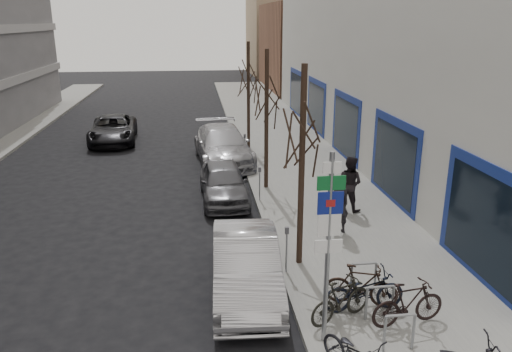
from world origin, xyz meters
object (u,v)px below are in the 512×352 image
object	(u,v)px
bike_far_inner	(361,285)
bike_rack	(380,299)
highway_sign_pole	(328,239)
pedestrian_far	(349,183)
lane_car	(113,129)
tree_near	(303,120)
bike_near_left	(356,352)
tree_mid	(267,87)
parked_car_front	(246,266)
parked_car_mid	(224,182)
tree_far	(248,70)
parked_car_back	(223,145)
meter_mid	(260,180)
pedestrian_near	(339,205)
meter_back	(245,145)
bike_near_right	(408,303)
bike_mid_inner	(341,300)
bike_mid_curb	(364,287)
meter_front	(287,245)

from	to	relation	value
bike_far_inner	bike_rack	bearing A→B (deg)	-140.39
highway_sign_pole	pedestrian_far	xyz separation A→B (m)	(2.70, 7.19, -1.33)
highway_sign_pole	lane_car	xyz separation A→B (m)	(-7.06, 19.20, -1.73)
lane_car	tree_near	bearing A→B (deg)	-69.08
bike_near_left	pedestrian_far	bearing A→B (deg)	43.68
tree_mid	parked_car_front	distance (m)	8.53
bike_near_left	parked_car_mid	distance (m)	10.35
tree_near	tree_far	distance (m)	13.00
parked_car_front	parked_car_back	size ratio (longest dim) A/B	0.77
bike_far_inner	parked_car_mid	world-z (taller)	parked_car_mid
pedestrian_far	meter_mid	bearing A→B (deg)	19.02
highway_sign_pole	bike_near_left	bearing A→B (deg)	-73.98
pedestrian_near	meter_back	bearing A→B (deg)	-88.62
tree_far	bike_far_inner	xyz separation A→B (m)	(0.98, -15.29, -3.44)
bike_far_inner	pedestrian_far	world-z (taller)	pedestrian_far
bike_rack	tree_mid	size ratio (longest dim) A/B	0.41
meter_back	lane_car	distance (m)	8.56
parked_car_back	bike_far_inner	bearing A→B (deg)	-84.32
bike_near_right	parked_car_mid	bearing A→B (deg)	12.28
bike_mid_inner	lane_car	size ratio (longest dim) A/B	0.32
bike_mid_inner	parked_car_back	world-z (taller)	parked_car_back
meter_mid	meter_back	xyz separation A→B (m)	(0.00, 5.50, 0.00)
bike_near_left	lane_car	bearing A→B (deg)	79.69
bike_rack	parked_car_front	bearing A→B (deg)	148.24
bike_near_left	parked_car_front	world-z (taller)	parked_car_front
bike_rack	meter_back	xyz separation A→B (m)	(-1.65, 13.40, 0.26)
highway_sign_pole	bike_far_inner	distance (m)	2.47
bike_mid_curb	highway_sign_pole	bearing A→B (deg)	128.07
tree_far	parked_car_front	bearing A→B (deg)	-96.38
bike_near_left	parked_car_front	size ratio (longest dim) A/B	0.36
parked_car_back	bike_mid_curb	bearing A→B (deg)	-84.52
parked_car_mid	pedestrian_near	size ratio (longest dim) A/B	2.29
bike_near_left	bike_far_inner	bearing A→B (deg)	39.26
meter_front	meter_mid	world-z (taller)	same
bike_near_right	meter_back	bearing A→B (deg)	-0.30
tree_far	parked_car_back	bearing A→B (deg)	-123.20
tree_mid	meter_front	size ratio (longest dim) A/B	4.33
meter_mid	bike_rack	bearing A→B (deg)	-78.20
meter_back	parked_car_back	distance (m)	1.05
parked_car_mid	tree_far	bearing A→B (deg)	75.22
meter_mid	parked_car_mid	size ratio (longest dim) A/B	0.30
bike_far_inner	parked_car_mid	bearing A→B (deg)	38.72
meter_back	bike_near_right	xyz separation A→B (m)	(2.18, -13.67, -0.24)
highway_sign_pole	parked_car_mid	world-z (taller)	highway_sign_pole
meter_mid	bike_near_right	xyz separation A→B (m)	(2.18, -8.17, -0.24)
tree_near	bike_mid_curb	bearing A→B (deg)	-68.79
tree_mid	parked_car_back	xyz separation A→B (m)	(-1.46, 4.27, -3.25)
bike_mid_inner	tree_mid	bearing A→B (deg)	-23.09
bike_rack	bike_mid_curb	bearing A→B (deg)	119.99
meter_back	parked_car_back	bearing A→B (deg)	164.94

